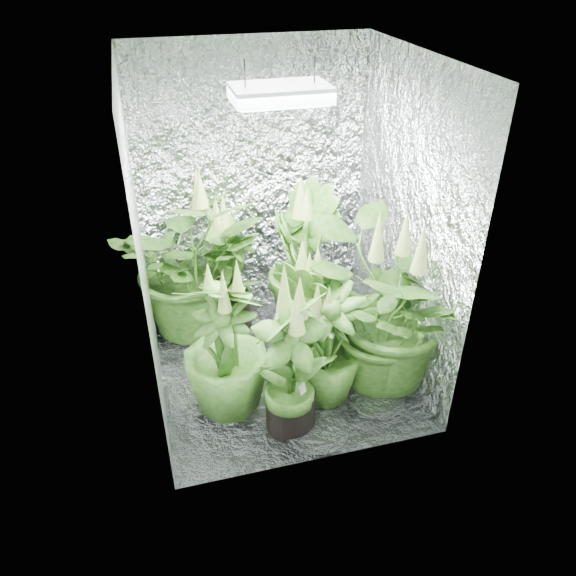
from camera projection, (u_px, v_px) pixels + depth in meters
The scene contains 14 objects.
ground at pixel (282, 369), 3.83m from camera, with size 1.60×1.60×0.00m, color silver.
walls at pixel (281, 239), 3.29m from camera, with size 1.62×1.62×2.00m.
ceiling at pixel (280, 57), 2.76m from camera, with size 1.60×1.60×0.01m, color silver.
grow_lamp at pixel (280, 94), 2.85m from camera, with size 0.50×0.30×0.22m.
plant_a at pixel (191, 261), 3.91m from camera, with size 1.08×1.08×1.22m.
plant_b at pixel (230, 271), 4.00m from camera, with size 0.67×0.67×1.04m.
plant_c at pixel (301, 264), 3.93m from camera, with size 0.65×0.65×1.19m.
plant_d at pixel (225, 347), 3.28m from camera, with size 0.66×0.66×1.02m.
plant_e at pixel (389, 313), 3.40m from camera, with size 1.00×1.00×1.19m.
plant_f at pixel (291, 365), 3.14m from camera, with size 0.70×0.70×1.05m.
plant_g at pixel (307, 319), 3.54m from camera, with size 0.55×0.55×1.00m.
plant_h at pixel (325, 348), 3.39m from camera, with size 0.62×0.62×0.88m.
circulation_fan at pixel (346, 306), 4.20m from camera, with size 0.17×0.31×0.37m.
plant_label at pixel (303, 390), 3.22m from camera, with size 0.05×0.01×0.08m, color white.
Camera 1 is at (-0.72, -2.85, 2.51)m, focal length 35.00 mm.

